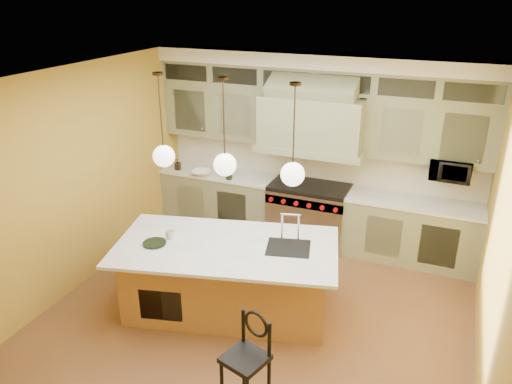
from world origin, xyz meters
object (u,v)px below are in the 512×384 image
at_px(kitchen_island, 228,276).
at_px(microwave, 451,169).
at_px(counter_stool, 247,360).
at_px(range, 309,213).

distance_m(kitchen_island, microwave, 3.37).
bearing_deg(microwave, counter_stool, -112.14).
relative_size(counter_stool, microwave, 1.94).
bearing_deg(kitchen_island, microwave, 29.41).
xyz_separation_m(kitchen_island, microwave, (2.34, 2.21, 0.98)).
bearing_deg(counter_stool, range, 114.92).
relative_size(range, microwave, 2.21).
height_order(counter_stool, microwave, microwave).
height_order(range, kitchen_island, kitchen_island).
bearing_deg(range, counter_stool, -82.30).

